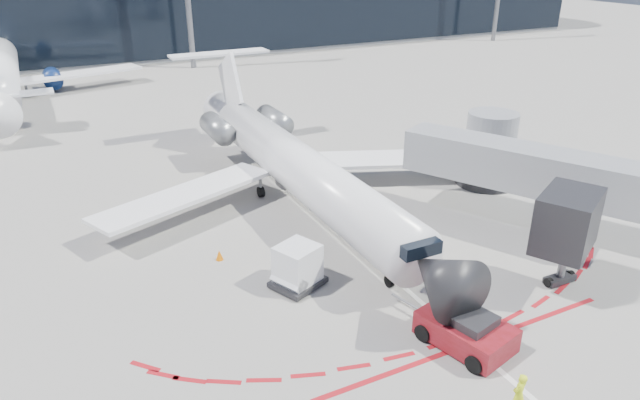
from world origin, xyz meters
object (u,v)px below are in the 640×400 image
regional_jet (292,162)px  ramp_worker (519,394)px  uld_container (298,267)px  pushback_tug (466,331)px

regional_jet → ramp_worker: 19.54m
regional_jet → uld_container: 9.84m
regional_jet → ramp_worker: regional_jet is taller
uld_container → ramp_worker: bearing=-96.2°
regional_jet → pushback_tug: regional_jet is taller
regional_jet → uld_container: regional_jet is taller
regional_jet → pushback_tug: 15.92m
pushback_tug → ramp_worker: size_ratio=3.54×
pushback_tug → uld_container: size_ratio=2.08×
regional_jet → pushback_tug: bearing=-88.6°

